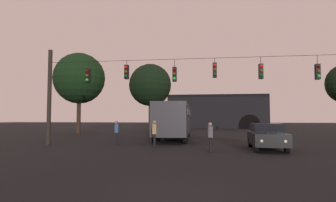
% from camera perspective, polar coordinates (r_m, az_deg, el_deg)
% --- Properties ---
extents(ground_plane, '(168.00, 168.00, 0.00)m').
position_cam_1_polar(ground_plane, '(31.08, 6.46, -6.83)').
color(ground_plane, black).
rests_on(ground_plane, ground).
extents(overhead_signal_span, '(20.53, 0.44, 6.62)m').
position_cam_1_polar(overhead_signal_span, '(18.36, 5.43, 2.93)').
color(overhead_signal_span, black).
rests_on(overhead_signal_span, ground).
extents(city_bus, '(2.87, 11.07, 3.00)m').
position_cam_1_polar(city_bus, '(24.57, 1.31, -3.39)').
color(city_bus, '#2D2D33').
rests_on(city_bus, ground).
extents(car_near_right, '(2.01, 4.41, 1.52)m').
position_cam_1_polar(car_near_right, '(17.44, 19.34, -6.69)').
color(car_near_right, black).
rests_on(car_near_right, ground).
extents(car_far_left, '(1.93, 4.38, 1.52)m').
position_cam_1_polar(car_far_left, '(36.61, 1.41, -5.09)').
color(car_far_left, '#99999E').
rests_on(car_far_left, ground).
extents(pedestrian_crossing_left, '(0.27, 0.38, 1.67)m').
position_cam_1_polar(pedestrian_crossing_left, '(17.80, -2.76, -6.33)').
color(pedestrian_crossing_left, black).
rests_on(pedestrian_crossing_left, ground).
extents(pedestrian_crossing_center, '(0.35, 0.42, 1.65)m').
position_cam_1_polar(pedestrian_crossing_center, '(19.92, -10.42, -6.01)').
color(pedestrian_crossing_center, black).
rests_on(pedestrian_crossing_center, ground).
extents(pedestrian_crossing_right, '(0.28, 0.38, 1.60)m').
position_cam_1_polar(pedestrian_crossing_right, '(15.49, 8.56, -6.90)').
color(pedestrian_crossing_right, black).
rests_on(pedestrian_crossing_right, ground).
extents(corner_building, '(17.56, 13.73, 5.99)m').
position_cam_1_polar(corner_building, '(56.46, 9.73, -2.24)').
color(corner_building, black).
rests_on(corner_building, ground).
extents(tree_behind_building, '(6.13, 6.13, 9.69)m').
position_cam_1_polar(tree_behind_building, '(41.00, -3.63, 3.24)').
color(tree_behind_building, '#2D2116').
rests_on(tree_behind_building, ground).
extents(tree_right_far, '(6.01, 6.01, 9.55)m').
position_cam_1_polar(tree_right_far, '(35.11, -17.52, 4.37)').
color(tree_right_far, '#2D2116').
rests_on(tree_right_far, ground).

